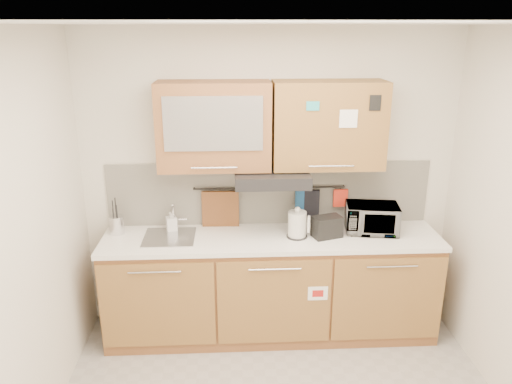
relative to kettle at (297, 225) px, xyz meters
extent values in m
plane|color=white|center=(-0.21, -1.16, 1.57)|extent=(3.20, 3.20, 0.00)
plane|color=silver|center=(-0.21, 0.34, 0.27)|extent=(3.20, 0.00, 3.20)
plane|color=silver|center=(-1.81, -1.16, 0.27)|extent=(0.00, 3.00, 3.00)
cube|color=brown|center=(-0.21, 0.04, -0.59)|extent=(2.80, 0.60, 0.88)
cube|color=black|center=(-0.21, 0.04, -0.98)|extent=(2.80, 0.54, 0.10)
cube|color=olive|center=(-1.14, -0.28, -0.56)|extent=(0.91, 0.02, 0.74)
cylinder|color=silver|center=(-1.14, -0.30, -0.25)|extent=(0.41, 0.01, 0.01)
cube|color=olive|center=(-0.21, -0.28, -0.56)|extent=(0.91, 0.02, 0.74)
cylinder|color=silver|center=(-0.21, -0.30, -0.25)|extent=(0.41, 0.01, 0.01)
cube|color=olive|center=(0.72, -0.28, -0.56)|extent=(0.91, 0.02, 0.74)
cylinder|color=silver|center=(0.72, -0.30, -0.25)|extent=(0.41, 0.01, 0.01)
cube|color=white|center=(-0.21, 0.03, -0.13)|extent=(2.82, 0.62, 0.04)
cube|color=silver|center=(-0.21, 0.32, 0.17)|extent=(2.80, 0.02, 0.56)
cube|color=brown|center=(-0.67, 0.16, 0.80)|extent=(0.90, 0.35, 0.70)
cube|color=silver|center=(-0.67, -0.02, 0.85)|extent=(0.76, 0.02, 0.42)
cube|color=olive|center=(0.25, 0.16, 0.80)|extent=(0.90, 0.35, 0.70)
cube|color=white|center=(0.37, -0.02, 0.88)|extent=(0.14, 0.00, 0.14)
cube|color=black|center=(-0.21, 0.09, 0.39)|extent=(0.60, 0.46, 0.10)
cube|color=silver|center=(-1.06, 0.04, -0.11)|extent=(0.42, 0.40, 0.03)
cylinder|color=silver|center=(-1.04, 0.20, 0.01)|extent=(0.03, 0.03, 0.24)
cylinder|color=silver|center=(-1.04, 0.12, 0.11)|extent=(0.02, 0.18, 0.02)
cylinder|color=black|center=(-0.21, 0.29, 0.23)|extent=(1.30, 0.02, 0.02)
cylinder|color=silver|center=(-1.51, 0.15, -0.03)|extent=(0.15, 0.15, 0.16)
cylinder|color=black|center=(-1.53, 0.16, 0.04)|extent=(0.01, 0.01, 0.29)
cylinder|color=black|center=(-1.49, 0.14, 0.02)|extent=(0.01, 0.01, 0.26)
cylinder|color=black|center=(-1.51, 0.17, 0.05)|extent=(0.01, 0.01, 0.31)
cylinder|color=black|center=(-1.52, 0.13, 0.01)|extent=(0.01, 0.01, 0.23)
cylinder|color=silver|center=(0.00, 0.00, 0.00)|extent=(0.18, 0.18, 0.22)
sphere|color=silver|center=(0.00, 0.00, 0.14)|extent=(0.05, 0.05, 0.05)
cube|color=silver|center=(0.09, -0.02, 0.01)|extent=(0.03, 0.03, 0.14)
cylinder|color=black|center=(0.00, 0.00, -0.10)|extent=(0.17, 0.17, 0.01)
cube|color=black|center=(0.25, -0.01, -0.02)|extent=(0.27, 0.21, 0.18)
cube|color=black|center=(0.21, -0.02, 0.06)|extent=(0.10, 0.12, 0.01)
cube|color=black|center=(0.29, 0.00, 0.06)|extent=(0.10, 0.12, 0.01)
imported|color=#999999|center=(0.65, 0.08, 0.01)|extent=(0.47, 0.35, 0.24)
imported|color=#999999|center=(-1.05, 0.18, -0.01)|extent=(0.11, 0.11, 0.19)
cube|color=brown|center=(-0.64, 0.27, 0.02)|extent=(0.32, 0.03, 0.40)
cube|color=#1E518A|center=(0.08, 0.27, 0.10)|extent=(0.14, 0.07, 0.22)
cube|color=black|center=(0.15, 0.27, 0.10)|extent=(0.15, 0.06, 0.24)
cube|color=red|center=(0.41, 0.27, 0.14)|extent=(0.13, 0.03, 0.16)
camera|label=1|loc=(-0.54, -3.80, 1.56)|focal=35.00mm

